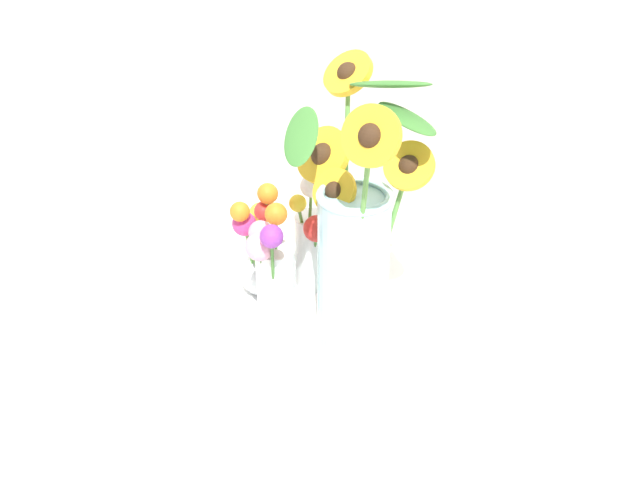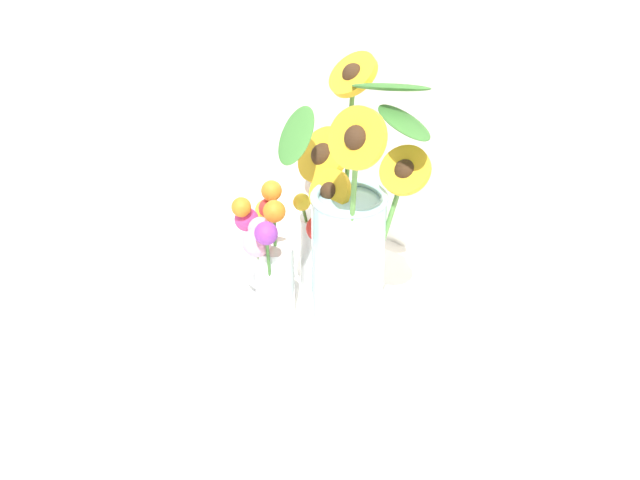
# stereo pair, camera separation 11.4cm
# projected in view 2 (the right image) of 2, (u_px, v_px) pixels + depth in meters

# --- Properties ---
(ground_plane) EXTENTS (6.00, 6.00, 0.00)m
(ground_plane) POSITION_uv_depth(u_px,v_px,m) (271.00, 354.00, 1.15)
(ground_plane) COLOR silver
(serving_tray) EXTENTS (0.44, 0.44, 0.02)m
(serving_tray) POSITION_uv_depth(u_px,v_px,m) (320.00, 314.00, 1.21)
(serving_tray) COLOR white
(serving_tray) RESTS_ON ground_plane
(mason_jar_sunflowers) EXTENTS (0.23, 0.22, 0.41)m
(mason_jar_sunflowers) POSITION_uv_depth(u_px,v_px,m) (349.00, 244.00, 1.07)
(mason_jar_sunflowers) COLOR #9ED1D6
(mason_jar_sunflowers) RESTS_ON serving_tray
(vase_small_center) EXTENTS (0.09, 0.09, 0.21)m
(vase_small_center) POSITION_uv_depth(u_px,v_px,m) (271.00, 267.00, 1.14)
(vase_small_center) COLOR white
(vase_small_center) RESTS_ON serving_tray
(vase_bulb_right) EXTENTS (0.07, 0.10, 0.21)m
(vase_bulb_right) POSITION_uv_depth(u_px,v_px,m) (264.00, 248.00, 1.21)
(vase_bulb_right) COLOR white
(vase_bulb_right) RESTS_ON serving_tray
(vase_small_back) EXTENTS (0.10, 0.10, 0.22)m
(vase_small_back) POSITION_uv_depth(u_px,v_px,m) (320.00, 231.00, 1.21)
(vase_small_back) COLOR white
(vase_small_back) RESTS_ON serving_tray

